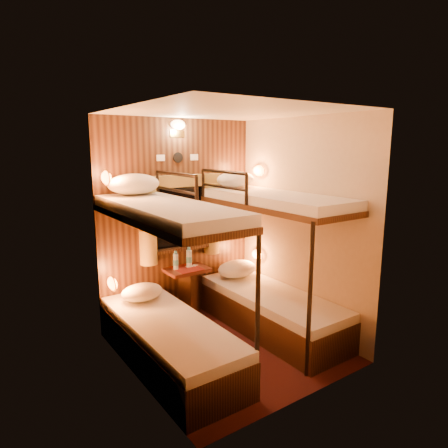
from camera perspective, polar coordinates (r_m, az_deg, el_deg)
floor at (r=4.39m, az=0.59°, el=-17.27°), size 2.10×2.10×0.00m
ceiling at (r=3.87m, az=0.66°, el=15.79°), size 2.10×2.10×0.00m
wall_back at (r=4.83m, az=-6.60°, el=0.50°), size 2.40×0.00×2.40m
wall_front at (r=3.19m, az=11.66°, el=-5.24°), size 2.40×0.00×2.40m
wall_left at (r=3.49m, az=-12.91°, el=-3.85°), size 0.00×2.40×2.40m
wall_right at (r=4.60m, az=10.84°, el=-0.18°), size 0.00×2.40×2.40m
back_panel at (r=4.82m, az=-6.52°, el=0.47°), size 2.00×0.03×2.40m
bunk_left at (r=3.90m, az=-7.97°, el=-12.06°), size 0.72×1.90×1.82m
bunk_right at (r=4.58m, az=6.79°, el=-8.43°), size 0.72×1.90×1.82m
window at (r=4.80m, az=-6.34°, el=0.19°), size 1.00×0.12×0.79m
curtains at (r=4.75m, az=-6.17°, el=1.11°), size 1.10×0.22×1.00m
back_fixtures at (r=4.71m, az=-6.59°, el=13.01°), size 0.54×0.09×0.48m
reading_lamps at (r=4.53m, az=-4.51°, el=0.33°), size 2.00×0.20×1.25m
table at (r=4.87m, az=-5.27°, el=-8.97°), size 0.50×0.34×0.66m
bottle_left at (r=4.75m, az=-6.91°, el=-5.34°), size 0.06×0.06×0.22m
bottle_right at (r=4.82m, az=-5.02°, el=-4.94°), size 0.07×0.07×0.24m
sachet_a at (r=4.85m, az=-4.98°, el=-6.09°), size 0.09×0.07×0.01m
sachet_b at (r=4.89m, az=-4.24°, el=-5.93°), size 0.10×0.09×0.01m
pillow_lower_left at (r=4.42m, az=-11.64°, el=-9.52°), size 0.45×0.32×0.18m
pillow_lower_right at (r=5.06m, az=1.87°, el=-6.41°), size 0.53×0.38×0.21m
pillow_upper_left at (r=4.25m, az=-12.77°, el=5.59°), size 0.55×0.39×0.22m
pillow_upper_right at (r=4.87m, az=1.68°, el=6.40°), size 0.49×0.35×0.19m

